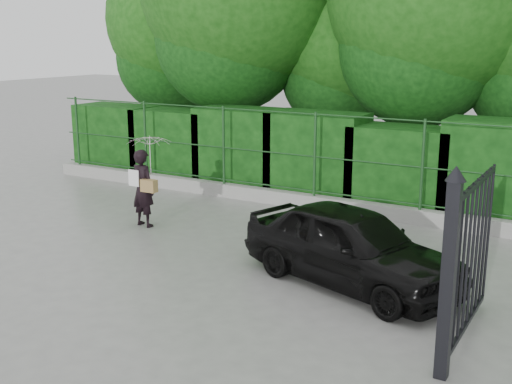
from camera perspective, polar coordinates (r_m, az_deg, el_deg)
The scene contains 7 objects.
ground at distance 10.42m, azimuth -7.52°, elevation -6.82°, with size 80.00×80.00×0.00m, color gray.
kerb at distance 14.04m, azimuth 3.68°, elevation -0.71°, with size 14.00×0.25×0.30m, color #9E9E99.
fence at distance 13.72m, azimuth 4.58°, elevation 3.43°, with size 14.13×0.06×1.80m.
hedge at distance 14.71m, azimuth 5.81°, elevation 3.11°, with size 14.20×1.20×2.04m.
gate at distance 7.52m, azimuth 17.60°, elevation -5.92°, with size 0.22×2.33×2.36m.
woman at distance 12.52m, azimuth -9.65°, elevation 2.19°, with size 0.87×0.86×1.80m.
car at distance 9.65m, azimuth 8.46°, elevation -4.75°, with size 1.43×3.55×1.21m, color black.
Camera 1 is at (6.02, -7.70, 3.62)m, focal length 45.00 mm.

